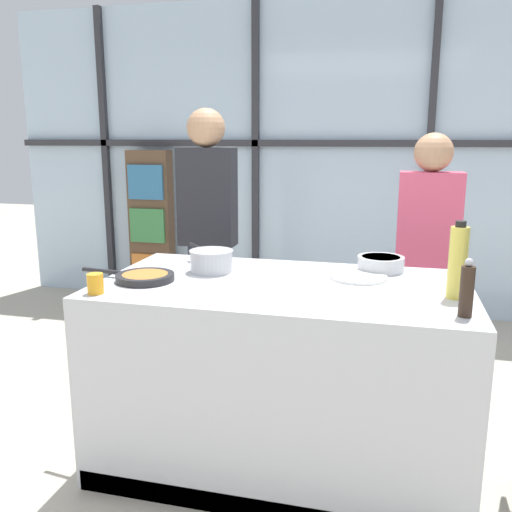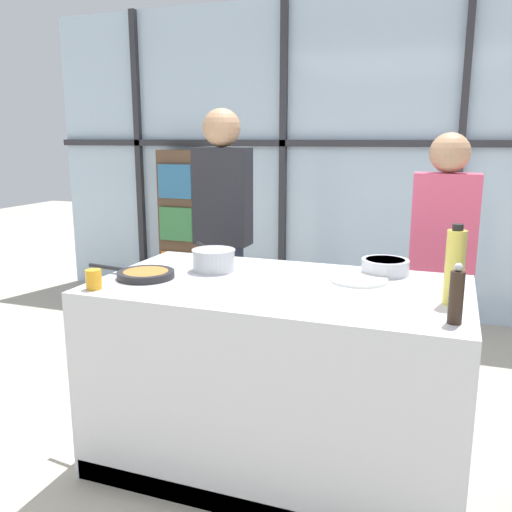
# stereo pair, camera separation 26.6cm
# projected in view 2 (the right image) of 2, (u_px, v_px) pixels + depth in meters

# --- Properties ---
(ground_plane) EXTENTS (18.00, 18.00, 0.00)m
(ground_plane) POSITION_uv_depth(u_px,v_px,m) (278.00, 459.00, 2.73)
(ground_plane) COLOR #BCB29E
(back_window_wall) EXTENTS (6.40, 0.10, 2.80)m
(back_window_wall) POSITION_uv_depth(u_px,v_px,m) (368.00, 159.00, 4.78)
(back_window_wall) COLOR silver
(back_window_wall) RESTS_ON ground_plane
(bookshelf) EXTENTS (0.42, 0.19, 1.47)m
(bookshelf) POSITION_uv_depth(u_px,v_px,m) (180.00, 226.00, 5.35)
(bookshelf) COLOR brown
(bookshelf) RESTS_ON ground_plane
(demo_island) EXTENTS (1.72, 0.96, 0.92)m
(demo_island) POSITION_uv_depth(u_px,v_px,m) (279.00, 375.00, 2.63)
(demo_island) COLOR silver
(demo_island) RESTS_ON ground_plane
(spectator_far_left) EXTENTS (0.37, 0.25, 1.77)m
(spectator_far_left) POSITION_uv_depth(u_px,v_px,m) (223.00, 220.00, 3.61)
(spectator_far_left) COLOR #232838
(spectator_far_left) RESTS_ON ground_plane
(spectator_center_left) EXTENTS (0.37, 0.23, 1.62)m
(spectator_center_left) POSITION_uv_depth(u_px,v_px,m) (443.00, 250.00, 3.17)
(spectator_center_left) COLOR #232838
(spectator_center_left) RESTS_ON ground_plane
(frying_pan) EXTENTS (0.50, 0.28, 0.04)m
(frying_pan) POSITION_uv_depth(u_px,v_px,m) (144.00, 274.00, 2.64)
(frying_pan) COLOR #232326
(frying_pan) RESTS_ON demo_island
(saucepan) EXTENTS (0.32, 0.34, 0.11)m
(saucepan) POSITION_uv_depth(u_px,v_px,m) (214.00, 259.00, 2.77)
(saucepan) COLOR silver
(saucepan) RESTS_ON demo_island
(white_plate) EXTENTS (0.27, 0.27, 0.01)m
(white_plate) POSITION_uv_depth(u_px,v_px,m) (359.00, 280.00, 2.58)
(white_plate) COLOR white
(white_plate) RESTS_ON demo_island
(mixing_bowl) EXTENTS (0.24, 0.24, 0.08)m
(mixing_bowl) POSITION_uv_depth(u_px,v_px,m) (385.00, 266.00, 2.71)
(mixing_bowl) COLOR silver
(mixing_bowl) RESTS_ON demo_island
(oil_bottle) EXTENTS (0.08, 0.08, 0.33)m
(oil_bottle) POSITION_uv_depth(u_px,v_px,m) (455.00, 267.00, 2.19)
(oil_bottle) COLOR #E0CC4C
(oil_bottle) RESTS_ON demo_island
(pepper_grinder) EXTENTS (0.05, 0.05, 0.23)m
(pepper_grinder) POSITION_uv_depth(u_px,v_px,m) (456.00, 296.00, 1.97)
(pepper_grinder) COLOR #332319
(pepper_grinder) RESTS_ON demo_island
(juice_glass_near) EXTENTS (0.07, 0.07, 0.09)m
(juice_glass_near) POSITION_uv_depth(u_px,v_px,m) (94.00, 279.00, 2.44)
(juice_glass_near) COLOR orange
(juice_glass_near) RESTS_ON demo_island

